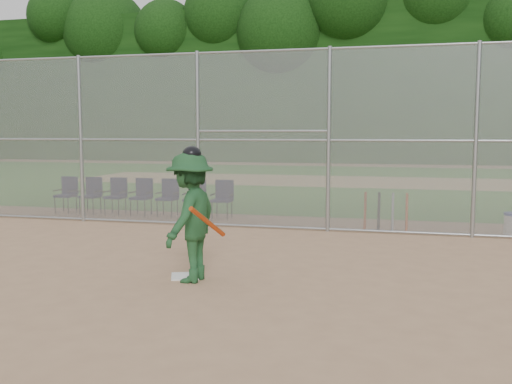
# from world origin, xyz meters

# --- Properties ---
(ground) EXTENTS (100.00, 100.00, 0.00)m
(ground) POSITION_xyz_m (0.00, 0.00, 0.00)
(ground) COLOR tan
(ground) RESTS_ON ground
(grass_strip) EXTENTS (100.00, 100.00, 0.00)m
(grass_strip) POSITION_xyz_m (0.00, 18.00, 0.01)
(grass_strip) COLOR #2E6B20
(grass_strip) RESTS_ON ground
(dirt_patch_far) EXTENTS (24.00, 24.00, 0.00)m
(dirt_patch_far) POSITION_xyz_m (0.00, 18.00, 0.01)
(dirt_patch_far) COLOR tan
(dirt_patch_far) RESTS_ON ground
(backstop_fence) EXTENTS (16.09, 0.09, 4.00)m
(backstop_fence) POSITION_xyz_m (0.00, 5.00, 2.07)
(backstop_fence) COLOR gray
(backstop_fence) RESTS_ON ground
(treeline) EXTENTS (81.00, 60.00, 11.00)m
(treeline) POSITION_xyz_m (0.00, 20.00, 5.50)
(treeline) COLOR black
(treeline) RESTS_ON ground
(home_plate) EXTENTS (0.57, 0.57, 0.02)m
(home_plate) POSITION_xyz_m (-0.59, 0.51, 0.01)
(home_plate) COLOR white
(home_plate) RESTS_ON ground
(batter_at_plate) EXTENTS (0.97, 1.41, 1.98)m
(batter_at_plate) POSITION_xyz_m (-0.43, 0.31, 0.96)
(batter_at_plate) COLOR #1D4A26
(batter_at_plate) RESTS_ON ground
(spare_bats) EXTENTS (0.96, 0.29, 0.85)m
(spare_bats) POSITION_xyz_m (2.23, 5.43, 0.42)
(spare_bats) COLOR #D84C14
(spare_bats) RESTS_ON ground
(chair_0) EXTENTS (0.54, 0.52, 0.96)m
(chair_0) POSITION_xyz_m (-6.30, 6.28, 0.48)
(chair_0) COLOR #0E1236
(chair_0) RESTS_ON ground
(chair_1) EXTENTS (0.54, 0.52, 0.96)m
(chair_1) POSITION_xyz_m (-5.56, 6.28, 0.48)
(chair_1) COLOR #0E1236
(chair_1) RESTS_ON ground
(chair_2) EXTENTS (0.54, 0.52, 0.96)m
(chair_2) POSITION_xyz_m (-4.82, 6.28, 0.48)
(chair_2) COLOR #0E1236
(chair_2) RESTS_ON ground
(chair_3) EXTENTS (0.54, 0.52, 0.96)m
(chair_3) POSITION_xyz_m (-4.07, 6.28, 0.48)
(chair_3) COLOR #0E1236
(chair_3) RESTS_ON ground
(chair_4) EXTENTS (0.54, 0.52, 0.96)m
(chair_4) POSITION_xyz_m (-3.33, 6.28, 0.48)
(chair_4) COLOR #0E1236
(chair_4) RESTS_ON ground
(chair_5) EXTENTS (0.54, 0.52, 0.96)m
(chair_5) POSITION_xyz_m (-2.58, 6.28, 0.48)
(chair_5) COLOR #0E1236
(chair_5) RESTS_ON ground
(chair_6) EXTENTS (0.54, 0.52, 0.96)m
(chair_6) POSITION_xyz_m (-1.84, 6.28, 0.48)
(chair_6) COLOR #0E1236
(chair_6) RESTS_ON ground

